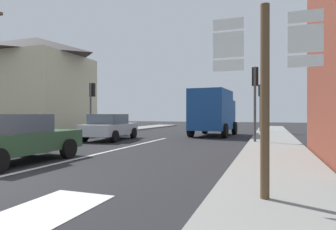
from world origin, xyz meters
The scene contains 13 objects.
ground_plane centered at (0.00, 10.00, 0.00)m, with size 80.00×80.00×0.00m, color #232326.
sidewalk_right centered at (6.17, 8.00, 0.07)m, with size 2.35×44.00×0.14m, color gray.
sidewalk_left centered at (-6.17, 8.00, 0.07)m, with size 2.35×44.00×0.14m, color gray.
lane_centre_stripe centered at (0.00, 6.00, 0.01)m, with size 0.16×12.00×0.01m, color silver.
lane_turn_arrow centered at (2.75, -1.00, 0.01)m, with size 1.20×2.20×0.01m, color silver.
clapboard_house_left centered at (-12.61, 14.87, 4.01)m, with size 7.92×7.99×7.96m.
sedan_near centered at (-1.24, 2.09, 0.76)m, with size 1.97×4.20×1.47m.
sedan_far centered at (-2.56, 9.84, 0.76)m, with size 2.27×4.34×1.47m.
delivery_truck centered at (2.37, 14.91, 1.65)m, with size 2.73×5.12×3.05m.
route_sign_post centered at (5.88, 0.36, 1.91)m, with size 1.66×0.14×3.20m.
traffic_light_near_right centered at (5.29, 10.24, 2.78)m, with size 0.30×0.49×3.76m.
traffic_light_far_right centered at (5.29, 19.11, 2.78)m, with size 0.30×0.49×3.76m.
traffic_light_near_left centered at (-5.29, 12.10, 2.63)m, with size 0.30×0.49×3.55m.
Camera 1 is at (5.94, -4.44, 1.47)m, focal length 30.83 mm.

